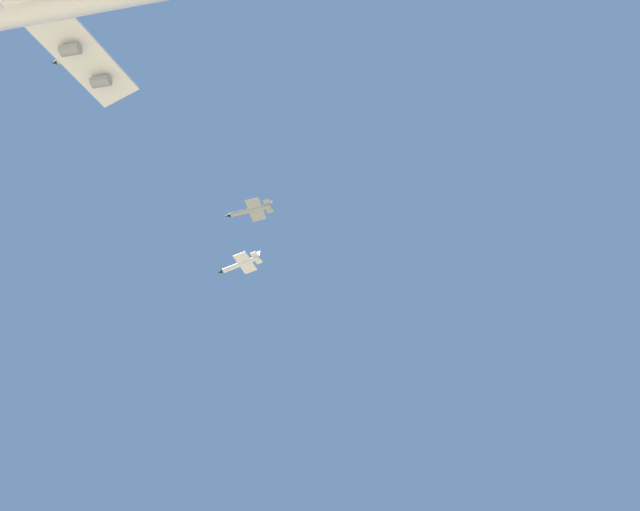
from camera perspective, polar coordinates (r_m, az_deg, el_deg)
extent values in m
cylinder|color=white|center=(169.34, -26.19, 20.56)|extent=(37.12, 63.25, 6.40)
cube|color=white|center=(167.60, -25.74, 20.77)|extent=(49.62, 48.90, 18.13)
cylinder|color=gray|center=(173.13, -20.50, 15.56)|extent=(4.97, 5.82, 3.00)
cylinder|color=gray|center=(169.12, -23.09, 17.93)|extent=(4.97, 5.82, 3.00)
cylinder|color=silver|center=(187.66, -7.67, -0.83)|extent=(9.99, 10.51, 1.50)
cone|color=black|center=(190.63, -9.62, -1.59)|extent=(2.46, 2.48, 1.50)
cube|color=silver|center=(186.94, -7.28, -0.72)|extent=(8.85, 8.68, 0.24)
cube|color=silver|center=(187.20, -6.15, 0.10)|extent=(1.79, 1.89, 2.60)
cube|color=silver|center=(185.81, -6.20, -0.23)|extent=(4.87, 4.74, 0.20)
cylinder|color=#999EA3|center=(181.41, -6.71, 4.38)|extent=(8.29, 11.75, 1.50)
cone|color=black|center=(183.41, -8.92, 3.85)|extent=(2.34, 2.49, 1.50)
cube|color=#999EA3|center=(180.88, -6.26, 4.45)|extent=(9.11, 8.03, 0.24)
cube|color=#999EA3|center=(181.77, -5.01, 5.09)|extent=(1.47, 2.13, 2.60)
cube|color=#999EA3|center=(180.29, -5.05, 4.80)|extent=(5.12, 4.28, 0.20)
cylinder|color=#999EA3|center=(202.34, -22.44, 17.21)|extent=(7.06, 12.34, 1.50)
cone|color=black|center=(205.47, -24.37, 16.69)|extent=(2.23, 2.46, 1.50)
cube|color=#999EA3|center=(201.56, -22.07, 17.29)|extent=(9.12, 7.47, 0.24)
cube|color=#999EA3|center=(201.94, -20.82, 17.78)|extent=(1.23, 2.24, 2.60)
cube|color=#999EA3|center=(200.37, -20.97, 17.61)|extent=(5.19, 3.91, 0.20)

